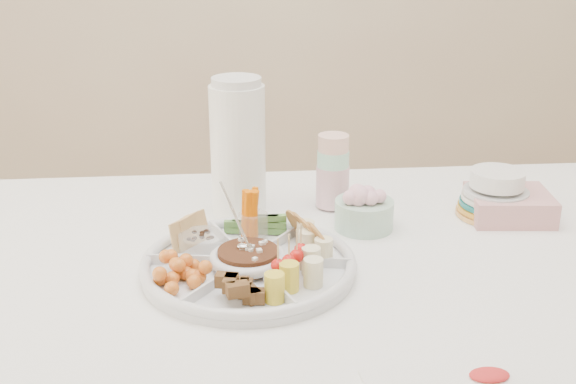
{
  "coord_description": "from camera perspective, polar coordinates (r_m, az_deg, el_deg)",
  "views": [
    {
      "loc": [
        -0.16,
        -1.19,
        1.36
      ],
      "look_at": [
        -0.05,
        0.07,
        0.87
      ],
      "focal_mm": 45.0,
      "sensor_mm": 36.0,
      "label": 1
    }
  ],
  "objects": [
    {
      "name": "cherries",
      "position": [
        1.25,
        -8.64,
        -6.14
      ],
      "size": [
        0.12,
        0.12,
        0.04
      ],
      "primitive_type": null,
      "rotation": [
        0.0,
        0.0,
        -0.13
      ],
      "color": "#F2AE43",
      "rests_on": "party_tray"
    },
    {
      "name": "tortillas",
      "position": [
        1.34,
        1.91,
        -3.56
      ],
      "size": [
        0.1,
        0.1,
        0.05
      ],
      "primitive_type": null,
      "rotation": [
        0.0,
        0.0,
        -0.13
      ],
      "color": "#C46C2F",
      "rests_on": "party_tray"
    },
    {
      "name": "banana_tomato",
      "position": [
        1.22,
        1.82,
        -5.47
      ],
      "size": [
        0.12,
        0.12,
        0.09
      ],
      "primitive_type": null,
      "rotation": [
        0.0,
        0.0,
        -0.13
      ],
      "color": "#FEF580",
      "rests_on": "party_tray"
    },
    {
      "name": "party_tray",
      "position": [
        1.3,
        -3.15,
        -5.52
      ],
      "size": [
        0.43,
        0.43,
        0.04
      ],
      "primitive_type": "cylinder",
      "rotation": [
        0.0,
        0.0,
        -0.13
      ],
      "color": "silver",
      "rests_on": "dining_table"
    },
    {
      "name": "bean_dip",
      "position": [
        1.29,
        -3.16,
        -5.23
      ],
      "size": [
        0.12,
        0.12,
        0.04
      ],
      "primitive_type": "cylinder",
      "rotation": [
        0.0,
        0.0,
        -0.13
      ],
      "color": "#401D13",
      "rests_on": "party_tray"
    },
    {
      "name": "napkin_stack",
      "position": [
        1.6,
        17.07,
        -1.0
      ],
      "size": [
        0.18,
        0.16,
        0.06
      ],
      "primitive_type": "cube",
      "rotation": [
        0.0,
        0.0,
        -0.09
      ],
      "color": "#D19191",
      "rests_on": "dining_table"
    },
    {
      "name": "pita_raisins",
      "position": [
        1.36,
        -7.63,
        -3.35
      ],
      "size": [
        0.13,
        0.13,
        0.06
      ],
      "primitive_type": null,
      "rotation": [
        0.0,
        0.0,
        -0.13
      ],
      "color": "tan",
      "rests_on": "party_tray"
    },
    {
      "name": "placemat",
      "position": [
        1.06,
        14.02,
        -14.2
      ],
      "size": [
        0.3,
        0.12,
        0.01
      ],
      "primitive_type": "cube",
      "rotation": [
        0.0,
        0.0,
        0.1
      ],
      "color": "white",
      "rests_on": "dining_table"
    },
    {
      "name": "plate_stack",
      "position": [
        1.59,
        16.1,
        -0.08
      ],
      "size": [
        0.18,
        0.18,
        0.1
      ],
      "primitive_type": "cylinder",
      "rotation": [
        0.0,
        0.0,
        -0.13
      ],
      "color": "gold",
      "rests_on": "dining_table"
    },
    {
      "name": "carrot_cucumber",
      "position": [
        1.4,
        -2.67,
        -1.62
      ],
      "size": [
        0.12,
        0.12,
        0.1
      ],
      "primitive_type": null,
      "rotation": [
        0.0,
        0.0,
        -0.13
      ],
      "color": "#F06A00",
      "rests_on": "party_tray"
    },
    {
      "name": "thermos",
      "position": [
        1.52,
        -3.98,
        3.67
      ],
      "size": [
        0.14,
        0.14,
        0.3
      ],
      "primitive_type": "cylinder",
      "rotation": [
        0.0,
        0.0,
        0.23
      ],
      "color": "white",
      "rests_on": "dining_table"
    },
    {
      "name": "granola_chunks",
      "position": [
        1.18,
        -3.79,
        -7.76
      ],
      "size": [
        0.11,
        0.11,
        0.04
      ],
      "primitive_type": null,
      "rotation": [
        0.0,
        0.0,
        -0.13
      ],
      "color": "brown",
      "rests_on": "party_tray"
    },
    {
      "name": "flower_bowl",
      "position": [
        1.48,
        6.04,
        -1.24
      ],
      "size": [
        0.15,
        0.15,
        0.09
      ],
      "primitive_type": "cylinder",
      "rotation": [
        0.0,
        0.0,
        0.35
      ],
      "color": "#ABD5BC",
      "rests_on": "dining_table"
    },
    {
      "name": "cup_stack",
      "position": [
        1.56,
        3.57,
        2.19
      ],
      "size": [
        0.08,
        0.08,
        0.2
      ],
      "primitive_type": "cylinder",
      "rotation": [
        0.0,
        0.0,
        0.14
      ],
      "color": "silver",
      "rests_on": "dining_table"
    }
  ]
}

